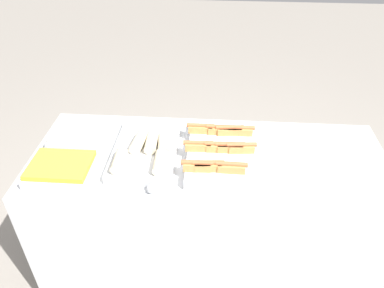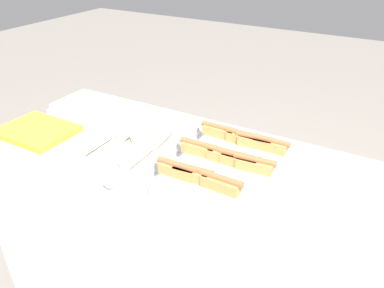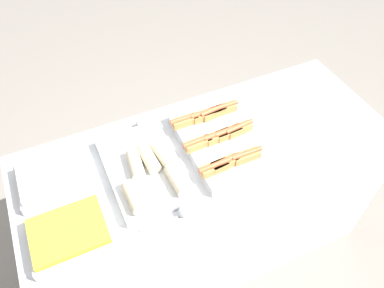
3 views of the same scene
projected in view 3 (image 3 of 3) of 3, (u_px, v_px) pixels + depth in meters
ground_plane at (204, 239)px, 2.36m from camera, size 12.00×12.00×0.00m
counter at (206, 202)px, 2.03m from camera, size 1.74×0.70×0.87m
tray_hotdogs at (218, 140)px, 1.69m from camera, size 0.35×0.48×0.10m
tray_wraps at (146, 169)px, 1.58m from camera, size 0.30×0.46×0.11m
tray_side_front at (70, 234)px, 1.38m from camera, size 0.30×0.23×0.07m
tray_side_back at (54, 177)px, 1.55m from camera, size 0.30×0.23×0.07m
serving_spoon_near at (180, 214)px, 1.46m from camera, size 0.20×0.04×0.04m
serving_spoon_far at (137, 126)px, 1.77m from camera, size 0.22×0.04×0.04m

